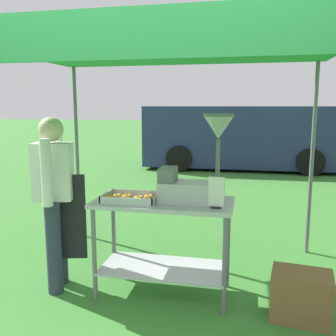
{
  "coord_description": "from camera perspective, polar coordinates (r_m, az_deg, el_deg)",
  "views": [
    {
      "loc": [
        0.61,
        -2.14,
        1.71
      ],
      "look_at": [
        -0.1,
        1.21,
        1.14
      ],
      "focal_mm": 40.07,
      "sensor_mm": 36.0,
      "label": 1
    }
  ],
  "objects": [
    {
      "name": "donut_tray",
      "position": [
        3.31,
        -5.74,
        -4.7
      ],
      "size": [
        0.47,
        0.32,
        0.07
      ],
      "color": "#B7B7BC",
      "rests_on": "donut_cart"
    },
    {
      "name": "donut_cart",
      "position": [
        3.4,
        -0.71,
        -8.98
      ],
      "size": [
        1.23,
        0.59,
        0.88
      ],
      "color": "#B7B7BC",
      "rests_on": "ground"
    },
    {
      "name": "van_navy",
      "position": [
        10.57,
        11.43,
        4.78
      ],
      "size": [
        5.3,
        2.18,
        1.69
      ],
      "color": "navy",
      "rests_on": "ground"
    },
    {
      "name": "stall_canopy",
      "position": [
        3.35,
        -0.38,
        17.28
      ],
      "size": [
        3.07,
        2.5,
        2.24
      ],
      "color": "slate",
      "rests_on": "ground"
    },
    {
      "name": "donut_fryer",
      "position": [
        3.22,
        4.46,
        -0.66
      ],
      "size": [
        0.63,
        0.28,
        0.77
      ],
      "color": "#B7B7BC",
      "rests_on": "donut_cart"
    },
    {
      "name": "menu_sign",
      "position": [
        3.08,
        7.34,
        -4.08
      ],
      "size": [
        0.13,
        0.05,
        0.26
      ],
      "color": "black",
      "rests_on": "donut_cart"
    },
    {
      "name": "supply_crate",
      "position": [
        3.36,
        19.57,
        -17.85
      ],
      "size": [
        0.5,
        0.38,
        0.4
      ],
      "color": "brown",
      "rests_on": "ground"
    },
    {
      "name": "vendor",
      "position": [
        3.59,
        -16.81,
        -3.9
      ],
      "size": [
        0.47,
        0.54,
        1.61
      ],
      "color": "#2D3347",
      "rests_on": "ground"
    },
    {
      "name": "ground_plane",
      "position": [
        8.34,
        7.55,
        -2.43
      ],
      "size": [
        70.0,
        70.0,
        0.0
      ],
      "primitive_type": "plane",
      "color": "#3D7F33"
    }
  ]
}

